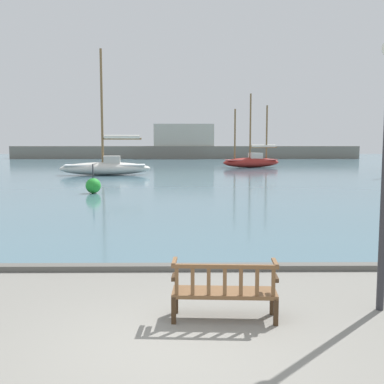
# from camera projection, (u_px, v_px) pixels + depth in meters

# --- Properties ---
(ground_plane) EXTENTS (160.00, 160.00, 0.00)m
(ground_plane) POSITION_uv_depth(u_px,v_px,m) (171.00, 348.00, 6.41)
(ground_plane) COLOR gray
(harbor_water) EXTENTS (100.00, 80.00, 0.08)m
(harbor_water) POSITION_uv_depth(u_px,v_px,m) (185.00, 166.00, 50.14)
(harbor_water) COLOR slate
(harbor_water) RESTS_ON ground
(quay_edge_kerb) EXTENTS (40.00, 0.30, 0.12)m
(quay_edge_kerb) POSITION_uv_depth(u_px,v_px,m) (177.00, 267.00, 10.23)
(quay_edge_kerb) COLOR #5B5954
(quay_edge_kerb) RESTS_ON ground
(park_bench) EXTENTS (1.63, 0.60, 0.92)m
(park_bench) POSITION_uv_depth(u_px,v_px,m) (224.00, 290.00, 7.36)
(park_bench) COLOR #3D2A19
(park_bench) RESTS_ON ground
(sailboat_outer_starboard) EXTENTS (7.00, 2.52, 9.38)m
(sailboat_outer_starboard) POSITION_uv_depth(u_px,v_px,m) (106.00, 166.00, 36.48)
(sailboat_outer_starboard) COLOR silver
(sailboat_outer_starboard) RESTS_ON harbor_water
(sailboat_nearest_port) EXTENTS (5.93, 3.04, 7.04)m
(sailboat_nearest_port) POSITION_uv_depth(u_px,v_px,m) (252.00, 160.00, 46.40)
(sailboat_nearest_port) COLOR maroon
(sailboat_nearest_port) RESTS_ON harbor_water
(channel_buoy) EXTENTS (0.76, 0.76, 1.46)m
(channel_buoy) POSITION_uv_depth(u_px,v_px,m) (93.00, 186.00, 24.11)
(channel_buoy) COLOR green
(channel_buoy) RESTS_ON harbor_water
(far_breakwater) EXTENTS (49.00, 2.40, 4.96)m
(far_breakwater) POSITION_uv_depth(u_px,v_px,m) (185.00, 149.00, 68.31)
(far_breakwater) COLOR slate
(far_breakwater) RESTS_ON ground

